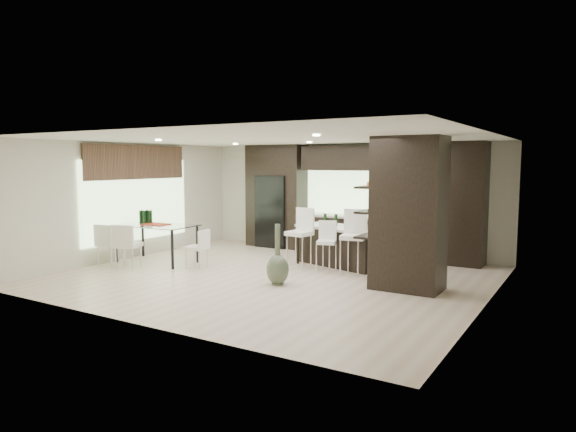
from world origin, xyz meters
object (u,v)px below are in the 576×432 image
Objects in this scene: floor_vase at (278,255)px; chair_far at (110,247)px; bench at (368,255)px; dining_table at (157,244)px; stool_mid at (326,251)px; stool_right at (353,249)px; chair_near at (128,248)px; chair_end at (197,250)px; stool_left at (299,244)px; kitchen_island at (341,246)px.

floor_vase is 4.04m from chair_far.
dining_table is at bearing -135.89° from bench.
dining_table reaches higher than stool_mid.
stool_mid is at bearing 163.18° from stool_right.
bench is at bearing 13.00° from chair_near.
stool_right is 3.32m from chair_end.
floor_vase is at bearing -66.96° from stool_left.
stool_left is at bearing 104.93° from floor_vase.
chair_end is (-3.13, -1.09, -0.15)m from stool_right.
dining_table is at bearing 69.57° from chair_near.
kitchen_island is at bearing 116.63° from stool_right.
dining_table is at bearing 47.90° from chair_far.
chair_end is (1.18, 0.82, -0.06)m from chair_near.
stool_left is 0.92× the size of floor_vase.
floor_vase is 0.63× the size of dining_table.
kitchen_island is at bearing 58.94° from stool_left.
dining_table is at bearing 82.05° from chair_end.
chair_far is (-0.56, -0.81, -0.00)m from dining_table.
chair_end is (1.74, 0.81, -0.05)m from chair_far.
chair_end is at bearing -173.98° from stool_mid.
stool_right is at bearing 3.53° from chair_near.
stool_left is 0.98× the size of stool_right.
stool_mid is 1.10× the size of chair_end.
kitchen_island is 1.92× the size of stool_right.
chair_end is (-2.51, -1.87, -0.04)m from kitchen_island.
chair_near is at bearing -172.82° from floor_vase.
kitchen_island reaches higher than stool_mid.
stool_mid is 0.64m from stool_right.
chair_end is at bearing 14.43° from chair_near.
stool_left is 3.26m from dining_table.
dining_table is at bearing -178.10° from stool_right.
bench is at bearing 71.28° from floor_vase.
floor_vase is (-0.81, -2.38, 0.30)m from bench.
dining_table is (-3.07, -1.10, -0.09)m from stool_left.
stool_mid is (0.00, -0.72, -0.00)m from kitchen_island.
kitchen_island is at bearing -61.32° from chair_end.
bench is at bearing 80.44° from stool_right.
chair_near is 1.44m from chair_end.
stool_mid is 0.47× the size of dining_table.
bench is 4.72m from dining_table.
bench is at bearing -65.08° from chair_end.
dining_table reaches higher than kitchen_island.
chair_end is at bearing 170.42° from floor_vase.
stool_left is 0.63m from stool_mid.
chair_near is (-3.69, -2.69, 0.02)m from kitchen_island.
stool_mid is (0.62, 0.04, -0.10)m from stool_left.
floor_vase reaches higher than stool_mid.
kitchen_island is 5.02m from chair_far.
floor_vase is 2.32m from chair_end.
stool_left is 1.36× the size of chair_end.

